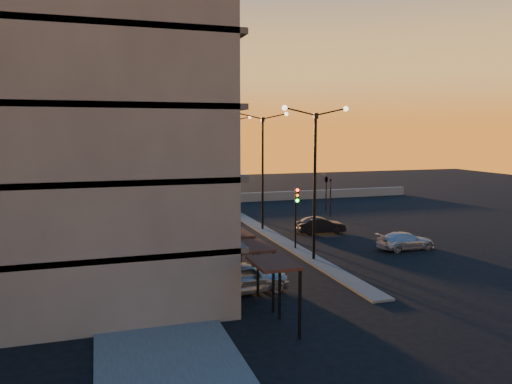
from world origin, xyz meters
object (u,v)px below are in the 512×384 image
at_px(car_hatchback, 243,277).
at_px(car_sedan, 321,225).
at_px(streetlamp_mid, 263,161).
at_px(traffic_light_main, 296,208).
at_px(car_wagon, 406,241).

relative_size(car_hatchback, car_sedan, 1.21).
distance_m(streetlamp_mid, car_sedan, 6.85).
height_order(streetlamp_mid, car_sedan, streetlamp_mid).
xyz_separation_m(traffic_light_main, car_wagon, (7.18, -2.06, -2.30)).
bearing_deg(car_wagon, streetlamp_mid, 36.49).
bearing_deg(car_wagon, car_hatchback, 110.95).
xyz_separation_m(traffic_light_main, car_hatchback, (-5.92, -7.47, -2.10)).
xyz_separation_m(streetlamp_mid, car_wagon, (7.18, -9.19, -5.01)).
bearing_deg(streetlamp_mid, traffic_light_main, -90.00).
relative_size(streetlamp_mid, car_wagon, 2.36).
bearing_deg(streetlamp_mid, car_wagon, -52.01).
height_order(traffic_light_main, car_sedan, traffic_light_main).
height_order(traffic_light_main, car_wagon, traffic_light_main).
bearing_deg(car_wagon, car_sedan, 24.33).
bearing_deg(car_hatchback, streetlamp_mid, -28.90).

